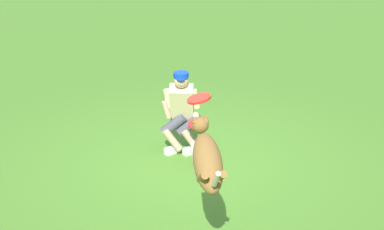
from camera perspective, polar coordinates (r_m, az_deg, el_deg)
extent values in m
plane|color=#477D26|center=(7.66, -0.27, -5.19)|extent=(60.00, 60.00, 0.00)
cube|color=silver|center=(7.92, -2.12, -3.82)|extent=(0.26, 0.10, 0.10)
cylinder|color=tan|center=(7.80, -2.17, -2.72)|extent=(0.30, 0.28, 0.37)
cylinder|color=#4A4956|center=(7.76, -2.00, -1.03)|extent=(0.40, 0.38, 0.37)
cube|color=silver|center=(7.91, -0.09, -3.86)|extent=(0.26, 0.10, 0.10)
cylinder|color=tan|center=(7.78, -0.11, -2.76)|extent=(0.30, 0.28, 0.37)
cylinder|color=#4A4956|center=(7.75, -0.25, -1.06)|extent=(0.40, 0.38, 0.37)
cube|color=beige|center=(7.65, -1.13, 1.42)|extent=(0.52, 0.53, 0.58)
cylinder|color=beige|center=(7.63, -2.64, 1.81)|extent=(0.16, 0.16, 0.29)
cylinder|color=beige|center=(7.60, 0.36, 1.77)|extent=(0.16, 0.16, 0.29)
cylinder|color=tan|center=(7.48, 0.45, -0.06)|extent=(0.25, 0.27, 0.19)
cylinder|color=tan|center=(7.65, -2.80, 0.59)|extent=(0.16, 0.16, 0.27)
sphere|color=tan|center=(7.44, -1.20, 3.75)|extent=(0.21, 0.21, 0.21)
cylinder|color=#1039A6|center=(7.41, -1.20, 4.41)|extent=(0.22, 0.22, 0.07)
cylinder|color=#1039A6|center=(7.33, -1.25, 3.95)|extent=(0.12, 0.12, 0.02)
ellipsoid|color=olive|center=(4.89, 1.73, -5.23)|extent=(0.59, 0.75, 0.57)
ellipsoid|color=beige|center=(5.06, 1.37, -4.58)|extent=(0.14, 0.19, 0.16)
sphere|color=olive|center=(5.19, 0.93, -1.07)|extent=(0.17, 0.17, 0.17)
cone|color=olive|center=(5.28, 0.77, -0.89)|extent=(0.12, 0.12, 0.09)
cone|color=olive|center=(5.15, 1.57, -0.35)|extent=(0.06, 0.06, 0.07)
cone|color=olive|center=(5.13, 0.36, -0.42)|extent=(0.06, 0.06, 0.07)
cylinder|color=beige|center=(5.09, 2.25, -4.57)|extent=(0.21, 0.30, 0.24)
cylinder|color=beige|center=(5.07, 0.42, -4.70)|extent=(0.21, 0.30, 0.24)
cylinder|color=olive|center=(4.75, 3.13, -6.68)|extent=(0.21, 0.30, 0.24)
cylinder|color=olive|center=(4.72, 1.16, -6.83)|extent=(0.21, 0.30, 0.24)
cylinder|color=beige|center=(4.51, 2.66, -7.02)|extent=(0.14, 0.20, 0.23)
cylinder|color=red|center=(5.09, 0.77, 1.81)|extent=(0.30, 0.30, 0.09)
cylinder|color=red|center=(7.40, 0.57, -0.98)|extent=(0.37, 0.37, 0.08)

